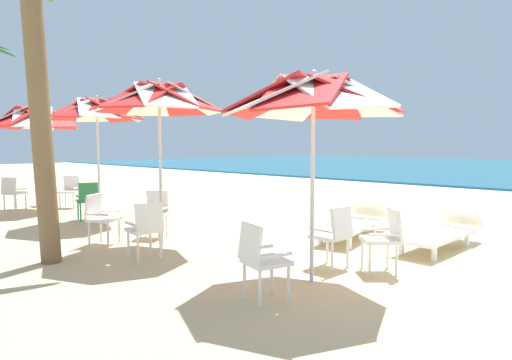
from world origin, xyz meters
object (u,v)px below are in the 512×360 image
object	(u,v)px
beach_umbrella_3	(34,119)
plastic_chair_8	(70,189)
beach_umbrella_0	(313,98)
sun_lounger_2	(353,223)
plastic_chair_5	(100,216)
plastic_chair_9	(13,191)
plastic_chair_2	(384,236)
beach_umbrella_1	(159,100)
plastic_chair_0	(334,233)
plastic_chair_4	(146,227)
plastic_chair_3	(155,211)
palm_tree_0	(40,67)
sun_lounger_1	(441,232)
plastic_chair_7	(46,188)
plastic_chair_1	(261,257)
plastic_chair_6	(88,199)
beach_umbrella_2	(97,111)

from	to	relation	value
beach_umbrella_3	plastic_chair_8	distance (m)	2.04
beach_umbrella_0	sun_lounger_2	size ratio (longest dim) A/B	1.17
plastic_chair_5	plastic_chair_9	bearing A→B (deg)	176.76
plastic_chair_2	beach_umbrella_1	distance (m)	4.06
plastic_chair_0	beach_umbrella_3	world-z (taller)	beach_umbrella_3
plastic_chair_4	beach_umbrella_1	bearing A→B (deg)	129.96
beach_umbrella_1	plastic_chair_9	size ratio (longest dim) A/B	3.21
plastic_chair_3	sun_lounger_2	world-z (taller)	plastic_chair_3
beach_umbrella_0	palm_tree_0	xyz separation A→B (m)	(-3.28, -1.92, 0.52)
beach_umbrella_0	plastic_chair_0	size ratio (longest dim) A/B	3.00
beach_umbrella_1	sun_lounger_1	distance (m)	5.08
beach_umbrella_0	plastic_chair_5	world-z (taller)	beach_umbrella_0
plastic_chair_7	palm_tree_0	size ratio (longest dim) A/B	0.19
beach_umbrella_3	sun_lounger_2	xyz separation A→B (m)	(7.84, 2.67, -2.09)
plastic_chair_8	plastic_chair_9	distance (m)	1.38
sun_lounger_1	sun_lounger_2	bearing A→B (deg)	-168.98
beach_umbrella_1	palm_tree_0	size ratio (longest dim) A/B	0.62
beach_umbrella_0	plastic_chair_1	world-z (taller)	beach_umbrella_0
plastic_chair_6	sun_lounger_1	bearing A→B (deg)	22.15
plastic_chair_1	beach_umbrella_2	xyz separation A→B (m)	(-5.95, 1.15, 1.93)
plastic_chair_3	palm_tree_0	size ratio (longest dim) A/B	0.19
beach_umbrella_2	palm_tree_0	xyz separation A→B (m)	(2.65, -2.13, 0.35)
plastic_chair_4	sun_lounger_2	distance (m)	3.73
beach_umbrella_1	beach_umbrella_3	xyz separation A→B (m)	(-5.93, 0.17, -0.05)
beach_umbrella_0	plastic_chair_3	bearing A→B (deg)	177.64
beach_umbrella_1	plastic_chair_4	bearing A→B (deg)	-50.04
plastic_chair_3	beach_umbrella_3	bearing A→B (deg)	-177.69
plastic_chair_8	palm_tree_0	bearing A→B (deg)	-26.22
plastic_chair_7	plastic_chair_9	bearing A→B (deg)	-71.40
beach_umbrella_1	plastic_chair_9	xyz separation A→B (m)	(-6.34, -0.29, -1.93)
plastic_chair_2	beach_umbrella_3	world-z (taller)	beach_umbrella_3
plastic_chair_1	plastic_chair_4	size ratio (longest dim) A/B	1.00
plastic_chair_8	beach_umbrella_2	bearing A→B (deg)	-10.62
plastic_chair_4	beach_umbrella_2	size ratio (longest dim) A/B	0.31
plastic_chair_2	sun_lounger_2	size ratio (longest dim) A/B	0.39
beach_umbrella_0	plastic_chair_2	distance (m)	2.09
plastic_chair_2	beach_umbrella_3	xyz separation A→B (m)	(-9.29, -1.08, 1.88)
sun_lounger_1	plastic_chair_2	bearing A→B (deg)	-91.03
plastic_chair_2	plastic_chair_9	bearing A→B (deg)	-171.00
sun_lounger_2	plastic_chair_5	bearing A→B (deg)	-129.70
beach_umbrella_2	palm_tree_0	distance (m)	3.42
plastic_chair_8	plastic_chair_3	bearing A→B (deg)	-6.47
beach_umbrella_0	beach_umbrella_2	size ratio (longest dim) A/B	0.94
plastic_chair_8	sun_lounger_2	xyz separation A→B (m)	(7.62, 1.90, -0.22)
plastic_chair_9	beach_umbrella_3	bearing A→B (deg)	47.95
sun_lounger_2	plastic_chair_7	bearing A→B (deg)	-165.77
beach_umbrella_2	plastic_chair_6	world-z (taller)	beach_umbrella_2
beach_umbrella_1	beach_umbrella_3	world-z (taller)	beach_umbrella_1
plastic_chair_0	beach_umbrella_2	distance (m)	6.11
beach_umbrella_1	beach_umbrella_2	distance (m)	3.05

